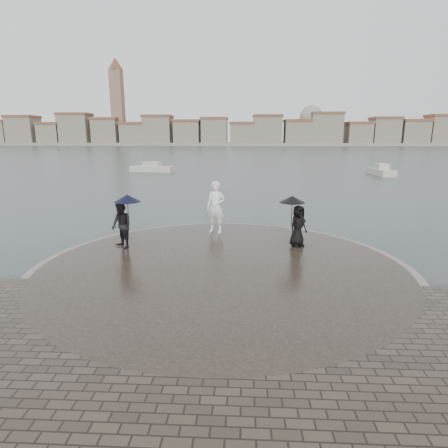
{
  "coord_description": "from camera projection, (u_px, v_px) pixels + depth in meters",
  "views": [
    {
      "loc": [
        0.66,
        -8.23,
        4.56
      ],
      "look_at": [
        0.0,
        4.8,
        1.45
      ],
      "focal_mm": 30.0,
      "sensor_mm": 36.0,
      "label": 1
    }
  ],
  "objects": [
    {
      "name": "kerb_ring",
      "position": [
        222.0,
        271.0,
        12.45
      ],
      "size": [
        12.5,
        12.5,
        0.32
      ],
      "primitive_type": "cylinder",
      "color": "gray",
      "rests_on": "ground"
    },
    {
      "name": "boats",
      "position": [
        262.0,
        170.0,
        45.63
      ],
      "size": [
        31.43,
        6.27,
        1.5
      ],
      "color": "beige",
      "rests_on": "ground"
    },
    {
      "name": "statue",
      "position": [
        216.0,
        207.0,
        16.31
      ],
      "size": [
        0.94,
        0.75,
        2.27
      ],
      "primitive_type": "imported",
      "rotation": [
        0.0,
        0.0,
        -0.28
      ],
      "color": "white",
      "rests_on": "quay_tip"
    },
    {
      "name": "far_skyline",
      "position": [
        228.0,
        132.0,
        164.21
      ],
      "size": [
        260.0,
        20.0,
        37.0
      ],
      "color": "gray",
      "rests_on": "ground"
    },
    {
      "name": "ground",
      "position": [
        214.0,
        328.0,
        9.09
      ],
      "size": [
        400.0,
        400.0,
        0.0
      ],
      "primitive_type": "plane",
      "color": "#2B3835",
      "rests_on": "ground"
    },
    {
      "name": "visitor_right",
      "position": [
        296.0,
        218.0,
        14.31
      ],
      "size": [
        1.23,
        1.05,
        1.95
      ],
      "color": "black",
      "rests_on": "quay_tip"
    },
    {
      "name": "quay_tip",
      "position": [
        222.0,
        270.0,
        12.45
      ],
      "size": [
        11.9,
        11.9,
        0.36
      ],
      "primitive_type": "cylinder",
      "color": "#2D261E",
      "rests_on": "ground"
    },
    {
      "name": "visitor_left",
      "position": [
        123.0,
        219.0,
        14.08
      ],
      "size": [
        1.3,
        1.14,
        2.04
      ],
      "color": "black",
      "rests_on": "quay_tip"
    }
  ]
}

